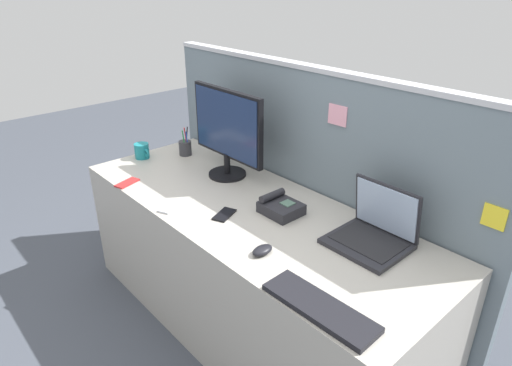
{
  "coord_description": "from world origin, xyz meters",
  "views": [
    {
      "loc": [
        1.48,
        -1.27,
        1.8
      ],
      "look_at": [
        0.0,
        0.05,
        0.85
      ],
      "focal_mm": 31.29,
      "sensor_mm": 36.0,
      "label": 1
    }
  ],
  "objects_px": {
    "pen_cup": "(185,148)",
    "cell_phone_silver_slab": "(170,207)",
    "desk_phone": "(280,207)",
    "keyboard_main": "(320,307)",
    "desktop_monitor": "(227,129)",
    "cell_phone_black_slab": "(224,215)",
    "laptop": "(375,230)",
    "computer_mouse_right_hand": "(262,250)",
    "cell_phone_red_case": "(127,183)",
    "coffee_mug": "(142,151)"
  },
  "relations": [
    {
      "from": "pen_cup",
      "to": "cell_phone_black_slab",
      "type": "xyz_separation_m",
      "value": [
        0.79,
        -0.3,
        -0.04
      ]
    },
    {
      "from": "pen_cup",
      "to": "cell_phone_black_slab",
      "type": "height_order",
      "value": "pen_cup"
    },
    {
      "from": "pen_cup",
      "to": "cell_phone_silver_slab",
      "type": "xyz_separation_m",
      "value": [
        0.55,
        -0.46,
        -0.04
      ]
    },
    {
      "from": "cell_phone_black_slab",
      "to": "cell_phone_red_case",
      "type": "bearing_deg",
      "value": 173.16
    },
    {
      "from": "keyboard_main",
      "to": "coffee_mug",
      "type": "distance_m",
      "value": 1.68
    },
    {
      "from": "computer_mouse_right_hand",
      "to": "coffee_mug",
      "type": "xyz_separation_m",
      "value": [
        -1.28,
        0.15,
        0.03
      ]
    },
    {
      "from": "cell_phone_red_case",
      "to": "cell_phone_black_slab",
      "type": "height_order",
      "value": "same"
    },
    {
      "from": "desktop_monitor",
      "to": "cell_phone_red_case",
      "type": "relative_size",
      "value": 4.03
    },
    {
      "from": "computer_mouse_right_hand",
      "to": "coffee_mug",
      "type": "bearing_deg",
      "value": 171.17
    },
    {
      "from": "desktop_monitor",
      "to": "cell_phone_black_slab",
      "type": "bearing_deg",
      "value": -41.02
    },
    {
      "from": "desk_phone",
      "to": "keyboard_main",
      "type": "bearing_deg",
      "value": -33.41
    },
    {
      "from": "pen_cup",
      "to": "cell_phone_silver_slab",
      "type": "height_order",
      "value": "pen_cup"
    },
    {
      "from": "desktop_monitor",
      "to": "cell_phone_red_case",
      "type": "xyz_separation_m",
      "value": [
        -0.28,
        -0.49,
        -0.27
      ]
    },
    {
      "from": "laptop",
      "to": "pen_cup",
      "type": "xyz_separation_m",
      "value": [
        -1.4,
        -0.04,
        -0.01
      ]
    },
    {
      "from": "desktop_monitor",
      "to": "laptop",
      "type": "height_order",
      "value": "desktop_monitor"
    },
    {
      "from": "computer_mouse_right_hand",
      "to": "laptop",
      "type": "bearing_deg",
      "value": 56.51
    },
    {
      "from": "laptop",
      "to": "computer_mouse_right_hand",
      "type": "relative_size",
      "value": 3.17
    },
    {
      "from": "desk_phone",
      "to": "coffee_mug",
      "type": "relative_size",
      "value": 1.44
    },
    {
      "from": "keyboard_main",
      "to": "coffee_mug",
      "type": "xyz_separation_m",
      "value": [
        -1.67,
        0.24,
        0.04
      ]
    },
    {
      "from": "cell_phone_red_case",
      "to": "coffee_mug",
      "type": "distance_m",
      "value": 0.38
    },
    {
      "from": "laptop",
      "to": "desktop_monitor",
      "type": "bearing_deg",
      "value": -178.44
    },
    {
      "from": "laptop",
      "to": "computer_mouse_right_hand",
      "type": "height_order",
      "value": "laptop"
    },
    {
      "from": "desktop_monitor",
      "to": "desk_phone",
      "type": "distance_m",
      "value": 0.58
    },
    {
      "from": "pen_cup",
      "to": "cell_phone_silver_slab",
      "type": "relative_size",
      "value": 1.48
    },
    {
      "from": "desktop_monitor",
      "to": "coffee_mug",
      "type": "bearing_deg",
      "value": -156.92
    },
    {
      "from": "cell_phone_red_case",
      "to": "coffee_mug",
      "type": "xyz_separation_m",
      "value": [
        -0.28,
        0.25,
        0.04
      ]
    },
    {
      "from": "coffee_mug",
      "to": "computer_mouse_right_hand",
      "type": "bearing_deg",
      "value": -6.77
    },
    {
      "from": "keyboard_main",
      "to": "pen_cup",
      "type": "distance_m",
      "value": 1.6
    },
    {
      "from": "keyboard_main",
      "to": "cell_phone_black_slab",
      "type": "height_order",
      "value": "keyboard_main"
    },
    {
      "from": "desktop_monitor",
      "to": "pen_cup",
      "type": "height_order",
      "value": "desktop_monitor"
    },
    {
      "from": "cell_phone_silver_slab",
      "to": "coffee_mug",
      "type": "relative_size",
      "value": 0.97
    },
    {
      "from": "keyboard_main",
      "to": "cell_phone_black_slab",
      "type": "xyz_separation_m",
      "value": [
        -0.74,
        0.17,
        -0.01
      ]
    },
    {
      "from": "desktop_monitor",
      "to": "cell_phone_black_slab",
      "type": "distance_m",
      "value": 0.55
    },
    {
      "from": "coffee_mug",
      "to": "laptop",
      "type": "bearing_deg",
      "value": 9.85
    },
    {
      "from": "cell_phone_silver_slab",
      "to": "desktop_monitor",
      "type": "bearing_deg",
      "value": 80.12
    },
    {
      "from": "desk_phone",
      "to": "cell_phone_silver_slab",
      "type": "height_order",
      "value": "desk_phone"
    },
    {
      "from": "computer_mouse_right_hand",
      "to": "cell_phone_silver_slab",
      "type": "height_order",
      "value": "computer_mouse_right_hand"
    },
    {
      "from": "coffee_mug",
      "to": "pen_cup",
      "type": "bearing_deg",
      "value": 59.54
    },
    {
      "from": "cell_phone_silver_slab",
      "to": "computer_mouse_right_hand",
      "type": "bearing_deg",
      "value": -16.76
    },
    {
      "from": "coffee_mug",
      "to": "desk_phone",
      "type": "bearing_deg",
      "value": 7.84
    },
    {
      "from": "cell_phone_red_case",
      "to": "cell_phone_silver_slab",
      "type": "distance_m",
      "value": 0.4
    },
    {
      "from": "laptop",
      "to": "cell_phone_silver_slab",
      "type": "bearing_deg",
      "value": -149.93
    },
    {
      "from": "keyboard_main",
      "to": "cell_phone_black_slab",
      "type": "distance_m",
      "value": 0.76
    },
    {
      "from": "cell_phone_red_case",
      "to": "computer_mouse_right_hand",
      "type": "bearing_deg",
      "value": -11.52
    },
    {
      "from": "computer_mouse_right_hand",
      "to": "cell_phone_silver_slab",
      "type": "xyz_separation_m",
      "value": [
        -0.6,
        -0.08,
        -0.01
      ]
    },
    {
      "from": "coffee_mug",
      "to": "cell_phone_black_slab",
      "type": "bearing_deg",
      "value": -4.42
    },
    {
      "from": "cell_phone_black_slab",
      "to": "keyboard_main",
      "type": "bearing_deg",
      "value": -35.19
    },
    {
      "from": "desk_phone",
      "to": "pen_cup",
      "type": "distance_m",
      "value": 0.95
    },
    {
      "from": "keyboard_main",
      "to": "laptop",
      "type": "bearing_deg",
      "value": 102.8
    },
    {
      "from": "desktop_monitor",
      "to": "pen_cup",
      "type": "bearing_deg",
      "value": -178.83
    }
  ]
}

